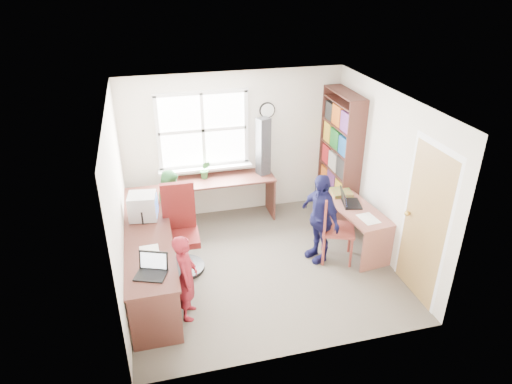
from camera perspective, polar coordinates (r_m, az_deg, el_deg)
room at (r=6.06m, az=0.46°, el=0.79°), size 3.64×3.44×2.44m
l_desk at (r=5.97m, az=-11.10°, el=-8.78°), size 2.38×2.95×0.75m
right_desk at (r=6.87m, az=12.46°, el=-3.48°), size 0.67×1.21×0.67m
bookshelf at (r=7.60m, az=10.39°, el=4.17°), size 0.30×1.02×2.10m
swivel_chair at (r=6.38m, az=-9.35°, el=-5.18°), size 0.59×0.59×1.24m
wooden_chair at (r=6.54m, az=9.60°, el=-4.09°), size 0.58×0.58×1.03m
crt_monitor at (r=6.33m, az=-13.94°, el=-1.77°), size 0.41×0.37×0.36m
laptop_left at (r=5.31m, az=-12.87°, el=-9.38°), size 0.42×0.38×0.23m
laptop_right at (r=6.87m, az=11.46°, el=-1.10°), size 0.36×0.40×0.24m
speaker_a at (r=6.27m, az=-13.74°, el=-2.98°), size 0.10×0.10×0.19m
speaker_b at (r=6.72m, az=-13.83°, el=-0.94°), size 0.09×0.09×0.17m
cd_tower at (r=7.35m, az=0.92°, el=5.69°), size 0.23×0.22×0.95m
game_box at (r=7.15m, az=10.60°, el=-0.06°), size 0.33×0.33×0.06m
paper_a at (r=5.69m, az=-13.16°, el=-7.35°), size 0.24×0.33×0.00m
paper_b at (r=6.58m, az=13.88°, el=-3.26°), size 0.25×0.34×0.00m
potted_plant at (r=7.35m, az=-6.38°, el=2.79°), size 0.20×0.18×0.31m
person_red at (r=5.52m, az=-8.73°, el=-10.51°), size 0.34×0.45×1.12m
person_green at (r=6.89m, az=-10.27°, el=-1.98°), size 0.70×0.74×1.21m
person_navy at (r=6.47m, az=7.98°, el=-3.22°), size 0.53×0.84×1.33m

